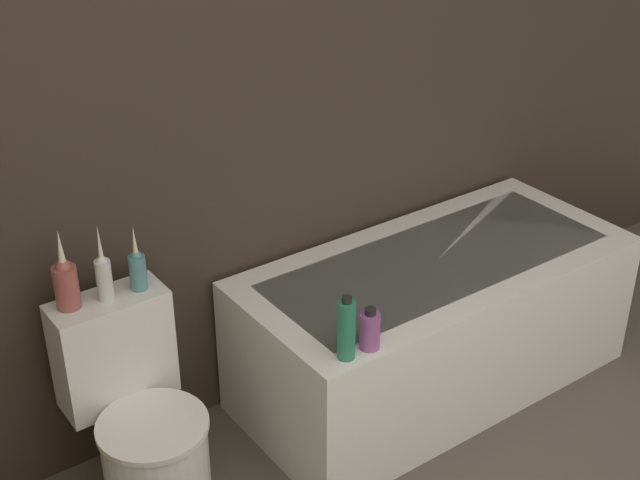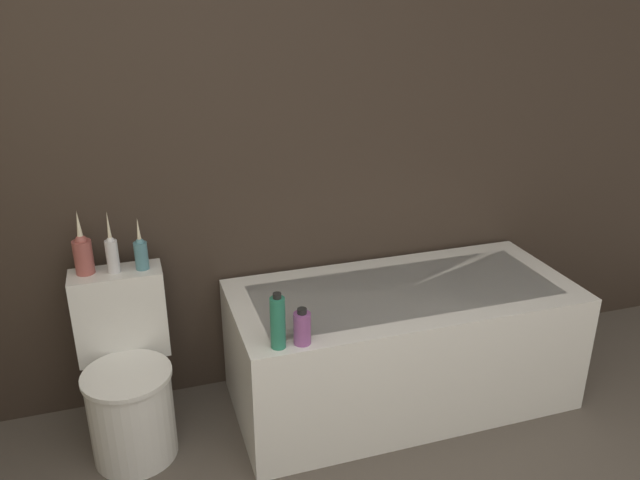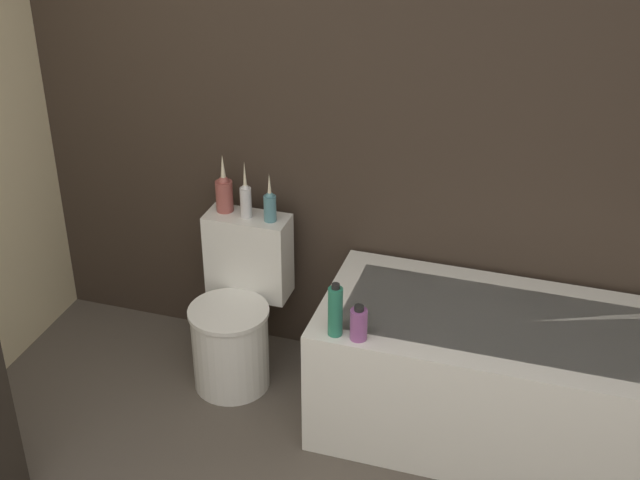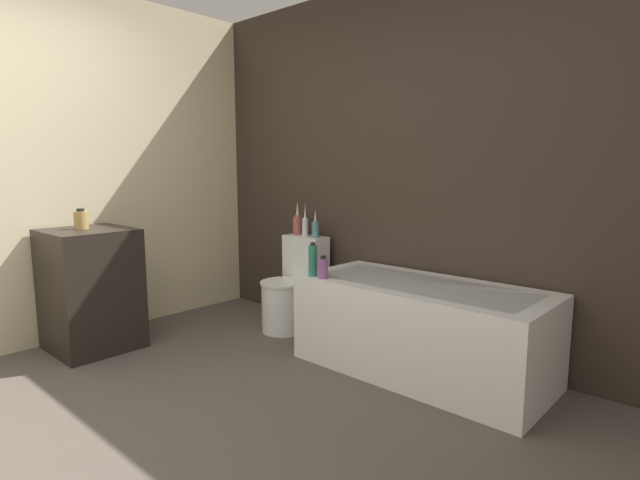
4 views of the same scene
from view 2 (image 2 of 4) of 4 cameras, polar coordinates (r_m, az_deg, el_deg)
name	(u,v)px [view 2 (image 2 of 4)]	position (r m, az deg, el deg)	size (l,w,h in m)	color
wall_back_tiled	(224,121)	(2.76, -8.81, 10.71)	(6.40, 0.06, 2.60)	#332821
bathtub	(401,344)	(2.97, 7.44, -9.38)	(1.56, 0.71, 0.57)	white
toilet	(128,378)	(2.79, -17.17, -11.97)	(0.38, 0.52, 0.74)	white
vase_gold	(83,253)	(2.73, -20.87, -1.08)	(0.08, 0.08, 0.27)	#994C47
vase_silver	(112,253)	(2.70, -18.48, -1.10)	(0.05, 0.05, 0.27)	silver
vase_bronze	(141,252)	(2.70, -16.06, -1.07)	(0.06, 0.06, 0.23)	teal
shampoo_bottle_tall	(278,322)	(2.34, -3.88, -7.50)	(0.06, 0.06, 0.23)	#267259
shampoo_bottle_short	(302,328)	(2.38, -1.64, -8.01)	(0.07, 0.07, 0.15)	#8C4C8C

